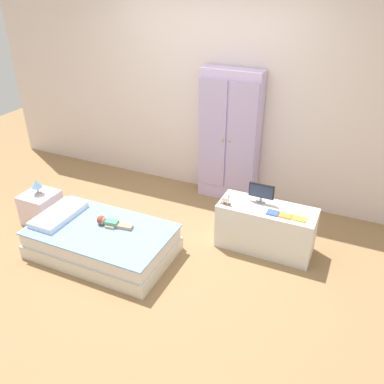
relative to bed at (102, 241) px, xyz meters
The scene contains 14 objects.
ground_plane 0.55m from the bed, 30.46° to the left, with size 10.00×10.00×0.02m, color #99754C.
back_wall 2.24m from the bed, 76.29° to the left, with size 6.40×0.05×2.70m, color silver.
bed is the anchor object (origin of this frame).
pillow 0.56m from the bed, behind, with size 0.31×0.61×0.06m, color silver.
doll 0.22m from the bed, 68.38° to the left, with size 0.39×0.14×0.10m.
nightstand 1.04m from the bed, 167.70° to the left, with size 0.37×0.37×0.37m, color silver.
table_lamp 1.09m from the bed, 167.70° to the left, with size 0.13×0.13×0.18m.
wardrobe 1.96m from the bed, 65.82° to the left, with size 0.74×0.25×1.64m.
tv_stand 1.71m from the bed, 28.00° to the left, with size 0.99×0.40×0.50m, color silver.
tv_monitor 1.72m from the bed, 31.66° to the left, with size 0.26×0.10×0.21m.
rocking_horse_toy 1.36m from the bed, 31.84° to the left, with size 0.11×0.04×0.13m.
book_blue 1.77m from the bed, 24.21° to the left, with size 0.11×0.10×0.02m, color blue.
book_orange 1.88m from the bed, 22.60° to the left, with size 0.12×0.09×0.01m, color orange.
book_yellow 2.00m from the bed, 21.10° to the left, with size 0.13×0.08×0.01m, color gold.
Camera 1 is at (1.81, -2.95, 2.63)m, focal length 37.70 mm.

